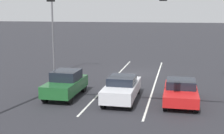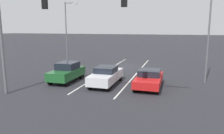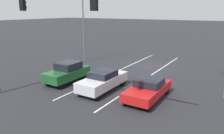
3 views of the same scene
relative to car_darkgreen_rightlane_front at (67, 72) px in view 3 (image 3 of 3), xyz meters
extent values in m
plane|color=#28282D|center=(-3.59, -8.55, -0.85)|extent=(240.00, 240.00, 0.00)
cube|color=silver|center=(-5.28, -5.52, -0.84)|extent=(0.12, 18.06, 0.01)
cube|color=silver|center=(-1.90, -5.52, -0.84)|extent=(0.12, 18.06, 0.01)
cube|color=#1E5928|center=(0.00, 0.05, -0.13)|extent=(1.79, 4.03, 0.72)
cube|color=black|center=(0.00, -0.16, 0.52)|extent=(1.57, 1.85, 0.59)
cube|color=red|center=(-0.63, -1.92, 0.05)|extent=(0.24, 0.06, 0.12)
cube|color=red|center=(0.63, -1.92, 0.05)|extent=(0.24, 0.06, 0.12)
cylinder|color=black|center=(-0.76, 1.46, -0.49)|extent=(0.22, 0.71, 0.71)
cylinder|color=black|center=(0.76, 1.46, -0.49)|extent=(0.22, 0.71, 0.71)
cylinder|color=black|center=(-0.76, -1.36, -0.49)|extent=(0.22, 0.71, 0.71)
cylinder|color=black|center=(0.76, -1.36, -0.49)|extent=(0.22, 0.71, 0.71)
cube|color=silver|center=(-3.63, 0.10, -0.16)|extent=(1.77, 4.57, 0.72)
cube|color=black|center=(-3.63, 0.10, 0.43)|extent=(1.56, 1.87, 0.46)
cube|color=red|center=(-4.25, -2.14, 0.02)|extent=(0.24, 0.06, 0.12)
cube|color=red|center=(-3.01, -2.14, 0.02)|extent=(0.24, 0.06, 0.12)
cylinder|color=black|center=(-4.39, 1.81, -0.52)|extent=(0.22, 0.65, 0.65)
cylinder|color=black|center=(-2.87, 1.81, -0.52)|extent=(0.22, 0.65, 0.65)
cylinder|color=black|center=(-4.39, -1.61, -0.52)|extent=(0.22, 0.65, 0.65)
cylinder|color=black|center=(-2.87, -1.61, -0.52)|extent=(0.22, 0.65, 0.65)
cube|color=red|center=(-7.11, -0.12, -0.25)|extent=(1.91, 4.42, 0.57)
cube|color=black|center=(-7.11, -0.32, 0.28)|extent=(1.68, 1.71, 0.48)
cube|color=red|center=(-7.78, -2.28, -0.10)|extent=(0.24, 0.06, 0.12)
cube|color=red|center=(-6.44, -2.28, -0.10)|extent=(0.24, 0.06, 0.12)
cylinder|color=black|center=(-7.93, 1.53, -0.53)|extent=(0.22, 0.63, 0.63)
cylinder|color=black|center=(-6.28, 1.53, -0.53)|extent=(0.22, 0.63, 0.63)
cylinder|color=black|center=(-7.93, -1.76, -0.53)|extent=(0.22, 0.63, 0.63)
cylinder|color=black|center=(-6.28, -1.76, -0.53)|extent=(0.22, 0.63, 0.63)
cube|color=black|center=(-6.15, 4.52, 5.42)|extent=(0.32, 0.22, 0.95)
sphere|color=#4C420C|center=(-6.15, 4.36, 5.42)|extent=(0.20, 0.20, 0.20)
sphere|color=#0A3814|center=(-6.15, 4.36, 5.13)|extent=(0.20, 0.20, 0.20)
cube|color=black|center=(-1.09, 4.52, 5.42)|extent=(0.32, 0.22, 0.95)
sphere|color=#4C420C|center=(-1.09, 4.36, 5.42)|extent=(0.20, 0.20, 0.20)
sphere|color=#0A3814|center=(-1.09, 4.36, 5.13)|extent=(0.20, 0.20, 0.20)
cylinder|color=slate|center=(3.56, -6.75, 2.94)|extent=(0.14, 0.14, 7.58)
camera|label=1|loc=(-6.81, 18.13, 4.54)|focal=50.00mm
camera|label=2|loc=(-9.07, 16.76, 3.84)|focal=35.00mm
camera|label=3|loc=(-12.27, 12.95, 4.96)|focal=35.00mm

